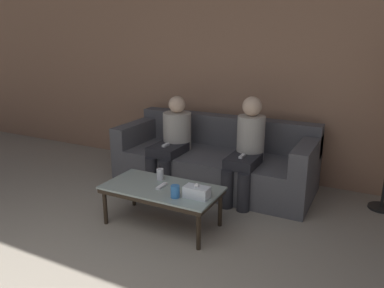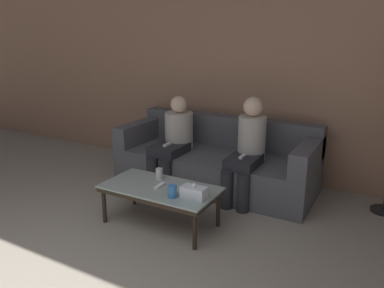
{
  "view_description": "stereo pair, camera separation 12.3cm",
  "coord_description": "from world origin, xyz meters",
  "px_view_note": "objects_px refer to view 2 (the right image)",
  "views": [
    {
      "loc": [
        1.68,
        -0.81,
        1.72
      ],
      "look_at": [
        0.0,
        2.46,
        0.66
      ],
      "focal_mm": 35.0,
      "sensor_mm": 36.0,
      "label": 1
    },
    {
      "loc": [
        1.78,
        -0.75,
        1.72
      ],
      "look_at": [
        0.0,
        2.46,
        0.66
      ],
      "focal_mm": 35.0,
      "sensor_mm": 36.0,
      "label": 2
    }
  ],
  "objects_px": {
    "cup_near_right": "(172,191)",
    "tissue_box": "(194,192)",
    "cup_near_left": "(159,174)",
    "couch": "(217,161)",
    "seated_person_mid_left": "(248,147)",
    "coffee_table": "(160,191)",
    "seated_person_left_end": "(174,139)",
    "game_remote": "(160,186)"
  },
  "relations": [
    {
      "from": "couch",
      "to": "tissue_box",
      "type": "bearing_deg",
      "value": -73.57
    },
    {
      "from": "cup_near_right",
      "to": "seated_person_left_end",
      "type": "relative_size",
      "value": 0.1
    },
    {
      "from": "cup_near_right",
      "to": "game_remote",
      "type": "xyz_separation_m",
      "value": [
        -0.22,
        0.14,
        -0.04
      ]
    },
    {
      "from": "coffee_table",
      "to": "tissue_box",
      "type": "bearing_deg",
      "value": -9.03
    },
    {
      "from": "cup_near_right",
      "to": "tissue_box",
      "type": "distance_m",
      "value": 0.19
    },
    {
      "from": "coffee_table",
      "to": "game_remote",
      "type": "xyz_separation_m",
      "value": [
        -0.0,
        0.0,
        0.05
      ]
    },
    {
      "from": "coffee_table",
      "to": "seated_person_left_end",
      "type": "xyz_separation_m",
      "value": [
        -0.43,
        0.95,
        0.21
      ]
    },
    {
      "from": "cup_near_right",
      "to": "seated_person_left_end",
      "type": "bearing_deg",
      "value": 120.91
    },
    {
      "from": "couch",
      "to": "game_remote",
      "type": "height_order",
      "value": "couch"
    },
    {
      "from": "couch",
      "to": "seated_person_left_end",
      "type": "height_order",
      "value": "seated_person_left_end"
    },
    {
      "from": "cup_near_right",
      "to": "seated_person_left_end",
      "type": "distance_m",
      "value": 1.28
    },
    {
      "from": "cup_near_left",
      "to": "cup_near_right",
      "type": "xyz_separation_m",
      "value": [
        0.33,
        -0.29,
        -0.0
      ]
    },
    {
      "from": "couch",
      "to": "cup_near_left",
      "type": "relative_size",
      "value": 20.78
    },
    {
      "from": "game_remote",
      "to": "seated_person_left_end",
      "type": "relative_size",
      "value": 0.14
    },
    {
      "from": "cup_near_left",
      "to": "seated_person_mid_left",
      "type": "distance_m",
      "value": 1.01
    },
    {
      "from": "seated_person_mid_left",
      "to": "cup_near_right",
      "type": "bearing_deg",
      "value": -103.58
    },
    {
      "from": "cup_near_left",
      "to": "game_remote",
      "type": "bearing_deg",
      "value": -53.88
    },
    {
      "from": "coffee_table",
      "to": "cup_near_left",
      "type": "xyz_separation_m",
      "value": [
        -0.11,
        0.15,
        0.09
      ]
    },
    {
      "from": "seated_person_left_end",
      "to": "seated_person_mid_left",
      "type": "relative_size",
      "value": 0.95
    },
    {
      "from": "game_remote",
      "to": "seated_person_mid_left",
      "type": "height_order",
      "value": "seated_person_mid_left"
    },
    {
      "from": "cup_near_left",
      "to": "tissue_box",
      "type": "height_order",
      "value": "tissue_box"
    },
    {
      "from": "couch",
      "to": "seated_person_left_end",
      "type": "distance_m",
      "value": 0.57
    },
    {
      "from": "game_remote",
      "to": "seated_person_mid_left",
      "type": "distance_m",
      "value": 1.08
    },
    {
      "from": "seated_person_left_end",
      "to": "seated_person_mid_left",
      "type": "xyz_separation_m",
      "value": [
        0.92,
        0.0,
        0.02
      ]
    },
    {
      "from": "cup_near_left",
      "to": "seated_person_left_end",
      "type": "bearing_deg",
      "value": 111.86
    },
    {
      "from": "couch",
      "to": "coffee_table",
      "type": "distance_m",
      "value": 1.17
    },
    {
      "from": "cup_near_right",
      "to": "tissue_box",
      "type": "xyz_separation_m",
      "value": [
        0.17,
        0.08,
        -0.0
      ]
    },
    {
      "from": "tissue_box",
      "to": "game_remote",
      "type": "height_order",
      "value": "tissue_box"
    },
    {
      "from": "couch",
      "to": "cup_near_right",
      "type": "xyz_separation_m",
      "value": [
        0.19,
        -1.31,
        0.15
      ]
    },
    {
      "from": "coffee_table",
      "to": "cup_near_right",
      "type": "distance_m",
      "value": 0.28
    },
    {
      "from": "cup_near_left",
      "to": "couch",
      "type": "bearing_deg",
      "value": 82.28
    },
    {
      "from": "cup_near_right",
      "to": "seated_person_left_end",
      "type": "height_order",
      "value": "seated_person_left_end"
    },
    {
      "from": "seated_person_left_end",
      "to": "couch",
      "type": "bearing_deg",
      "value": 25.36
    },
    {
      "from": "tissue_box",
      "to": "game_remote",
      "type": "relative_size",
      "value": 1.47
    },
    {
      "from": "coffee_table",
      "to": "couch",
      "type": "bearing_deg",
      "value": 88.61
    },
    {
      "from": "game_remote",
      "to": "cup_near_right",
      "type": "bearing_deg",
      "value": -32.44
    },
    {
      "from": "couch",
      "to": "cup_near_right",
      "type": "height_order",
      "value": "couch"
    },
    {
      "from": "cup_near_left",
      "to": "seated_person_mid_left",
      "type": "bearing_deg",
      "value": 53.32
    },
    {
      "from": "coffee_table",
      "to": "seated_person_left_end",
      "type": "distance_m",
      "value": 1.06
    },
    {
      "from": "tissue_box",
      "to": "cup_near_left",
      "type": "bearing_deg",
      "value": 157.03
    },
    {
      "from": "seated_person_mid_left",
      "to": "tissue_box",
      "type": "bearing_deg",
      "value": -95.42
    },
    {
      "from": "coffee_table",
      "to": "tissue_box",
      "type": "relative_size",
      "value": 4.91
    }
  ]
}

